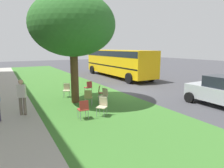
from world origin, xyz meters
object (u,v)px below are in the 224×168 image
(chair_0, at_px, (102,105))
(chair_1, at_px, (104,95))
(chair_2, at_px, (101,92))
(chair_5, at_px, (67,89))
(pedestrian_1, at_px, (22,96))
(chair_6, at_px, (88,96))
(school_bus, at_px, (118,61))
(chair_3, at_px, (89,87))
(street_tree, at_px, (73,25))
(parked_car, at_px, (224,91))
(chair_4, at_px, (83,108))

(chair_0, bearing_deg, chair_1, -29.09)
(chair_0, xyz_separation_m, chair_2, (2.54, -1.18, 0.00))
(chair_5, xyz_separation_m, pedestrian_1, (-2.33, 2.80, 0.41))
(chair_6, bearing_deg, chair_2, -57.51)
(chair_6, xyz_separation_m, pedestrian_1, (0.13, 3.26, 0.41))
(school_bus, relative_size, pedestrian_1, 6.15)
(chair_3, distance_m, chair_5, 1.56)
(chair_2, bearing_deg, street_tree, 78.44)
(chair_3, bearing_deg, chair_1, 176.26)
(chair_2, distance_m, pedestrian_1, 4.43)
(chair_3, distance_m, parked_car, 8.10)
(chair_0, distance_m, school_bus, 12.55)
(chair_1, distance_m, school_bus, 10.53)
(chair_0, distance_m, chair_4, 0.93)
(chair_1, relative_size, parked_car, 0.24)
(chair_4, relative_size, chair_6, 1.00)
(chair_2, xyz_separation_m, parked_car, (-4.43, -5.07, 0.32))
(chair_3, height_order, parked_car, parked_car)
(street_tree, relative_size, chair_5, 6.90)
(chair_0, bearing_deg, school_bus, -34.47)
(chair_1, bearing_deg, parked_car, -124.94)
(chair_2, relative_size, school_bus, 0.08)
(chair_1, height_order, chair_5, same)
(chair_4, bearing_deg, chair_6, -28.58)
(chair_1, relative_size, chair_2, 1.00)
(school_bus, bearing_deg, chair_6, 140.40)
(chair_4, distance_m, school_bus, 13.09)
(chair_1, height_order, chair_6, same)
(chair_3, bearing_deg, chair_4, 154.56)
(school_bus, bearing_deg, street_tree, 135.20)
(chair_0, xyz_separation_m, pedestrian_1, (1.97, 3.19, 0.41))
(chair_5, relative_size, chair_6, 1.00)
(street_tree, relative_size, parked_car, 1.64)
(chair_5, relative_size, school_bus, 0.08)
(chair_1, distance_m, chair_4, 2.62)
(chair_4, bearing_deg, street_tree, -11.98)
(chair_1, bearing_deg, chair_5, 28.93)
(chair_3, bearing_deg, chair_0, 165.19)
(chair_2, distance_m, school_bus, 9.81)
(street_tree, distance_m, pedestrian_1, 4.54)
(pedestrian_1, bearing_deg, street_tree, -72.83)
(chair_3, relative_size, school_bus, 0.08)
(chair_2, bearing_deg, parked_car, -131.14)
(parked_car, bearing_deg, chair_0, 73.19)
(chair_5, relative_size, pedestrian_1, 0.52)
(street_tree, xyz_separation_m, pedestrian_1, (-0.88, 2.86, -3.40))
(chair_1, xyz_separation_m, chair_2, (0.76, -0.19, 0.00))
(chair_2, height_order, chair_3, same)
(chair_3, xyz_separation_m, chair_6, (-2.57, 1.10, 0.00))
(chair_5, height_order, parked_car, parked_car)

